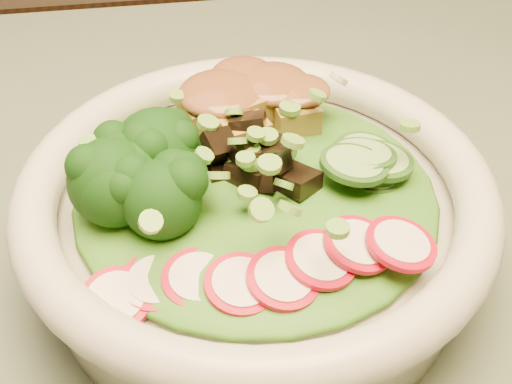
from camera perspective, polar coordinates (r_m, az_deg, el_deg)
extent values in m
cube|color=#51604F|center=(0.44, -16.53, -12.00)|extent=(1.20, 0.80, 0.03)
cylinder|color=beige|center=(0.42, 0.00, -3.41)|extent=(0.24, 0.24, 0.05)
torus|color=beige|center=(0.40, 0.00, 0.11)|extent=(0.27, 0.27, 0.03)
ellipsoid|color=#265C13|center=(0.40, 0.00, 0.11)|extent=(0.20, 0.20, 0.02)
ellipsoid|color=brown|center=(0.43, -0.95, 8.05)|extent=(0.07, 0.06, 0.02)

